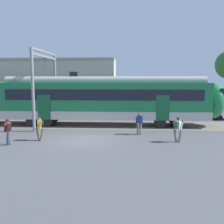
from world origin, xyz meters
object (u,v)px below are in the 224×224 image
object	(u,v)px
pedestrian_yellow	(40,126)
pedestrian_navy	(139,121)
pedestrian_red	(8,130)
pedestrian_white	(178,127)
commuter_train	(10,100)

from	to	relation	value
pedestrian_yellow	pedestrian_navy	distance (m)	7.13
pedestrian_red	pedestrian_navy	xyz separation A→B (m)	(8.38, 3.55, 0.00)
pedestrian_red	pedestrian_white	world-z (taller)	same
pedestrian_navy	pedestrian_white	bearing A→B (deg)	-42.84
commuter_train	pedestrian_white	distance (m)	15.16
pedestrian_red	pedestrian_yellow	world-z (taller)	same
pedestrian_red	commuter_train	bearing A→B (deg)	112.90
pedestrian_yellow	commuter_train	bearing A→B (deg)	127.90
commuter_train	pedestrian_yellow	world-z (taller)	commuter_train
pedestrian_red	pedestrian_white	distance (m)	10.87
commuter_train	pedestrian_navy	xyz separation A→B (m)	(11.46, -3.75, -1.26)
pedestrian_red	pedestrian_yellow	bearing A→B (deg)	37.64
pedestrian_white	pedestrian_yellow	bearing A→B (deg)	-179.58
commuter_train	pedestrian_yellow	distance (m)	7.77
commuter_train	pedestrian_navy	distance (m)	12.12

